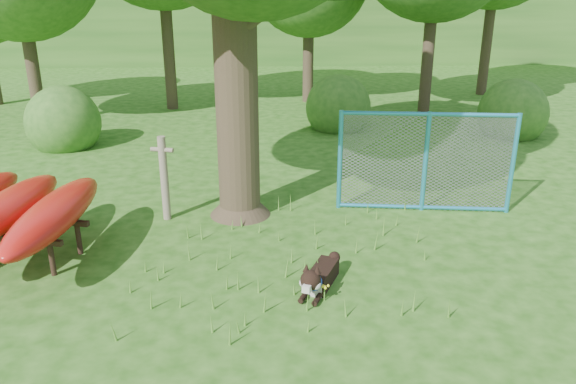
{
  "coord_description": "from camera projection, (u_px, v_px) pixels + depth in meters",
  "views": [
    {
      "loc": [
        -0.19,
        -6.28,
        3.75
      ],
      "look_at": [
        0.2,
        1.2,
        1.0
      ],
      "focal_mm": 35.0,
      "sensor_mm": 36.0,
      "label": 1
    }
  ],
  "objects": [
    {
      "name": "ground",
      "position": [
        277.0,
        298.0,
        7.19
      ],
      "size": [
        80.0,
        80.0,
        0.0
      ],
      "primitive_type": "plane",
      "color": "#1C4B0F",
      "rests_on": "ground"
    },
    {
      "name": "wooden_post",
      "position": [
        164.0,
        176.0,
        9.36
      ],
      "size": [
        0.4,
        0.18,
        1.45
      ],
      "rotation": [
        0.0,
        0.0,
        -0.28
      ],
      "color": "#716454",
      "rests_on": "ground"
    },
    {
      "name": "husky_dog",
      "position": [
        318.0,
        278.0,
        7.31
      ],
      "size": [
        0.65,
        1.05,
        0.51
      ],
      "rotation": [
        0.0,
        0.0,
        -0.42
      ],
      "color": "black",
      "rests_on": "ground"
    },
    {
      "name": "fence_section",
      "position": [
        425.0,
        162.0,
        9.71
      ],
      "size": [
        3.02,
        0.47,
        2.95
      ],
      "rotation": [
        0.0,
        0.0,
        -0.13
      ],
      "color": "#298EC2",
      "rests_on": "ground"
    },
    {
      "name": "wildflower_clump",
      "position": [
        325.0,
        288.0,
        7.05
      ],
      "size": [
        0.11,
        0.11,
        0.23
      ],
      "rotation": [
        0.0,
        0.0,
        -0.42
      ],
      "color": "#52882C",
      "rests_on": "ground"
    },
    {
      "name": "shrub_left",
      "position": [
        67.0,
        146.0,
        13.97
      ],
      "size": [
        1.8,
        1.8,
        1.8
      ],
      "primitive_type": "sphere",
      "color": "#2C5B1D",
      "rests_on": "ground"
    },
    {
      "name": "shrub_right",
      "position": [
        510.0,
        135.0,
        15.0
      ],
      "size": [
        1.8,
        1.8,
        1.8
      ],
      "primitive_type": "sphere",
      "color": "#2C5B1D",
      "rests_on": "ground"
    },
    {
      "name": "shrub_mid",
      "position": [
        338.0,
        128.0,
        15.72
      ],
      "size": [
        1.8,
        1.8,
        1.8
      ],
      "primitive_type": "sphere",
      "color": "#2C5B1D",
      "rests_on": "ground"
    },
    {
      "name": "wooded_hillside",
      "position": [
        260.0,
        0.0,
        32.39
      ],
      "size": [
        80.0,
        12.0,
        6.0
      ],
      "primitive_type": "cube",
      "color": "#2C5B1D",
      "rests_on": "ground"
    }
  ]
}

